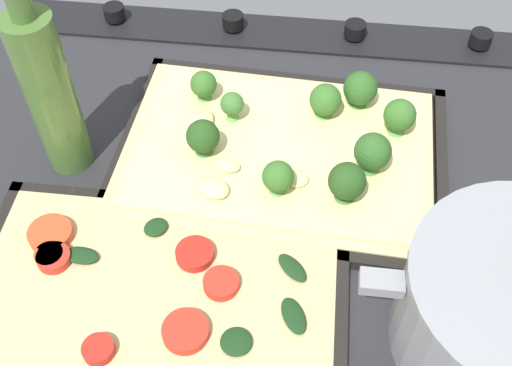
# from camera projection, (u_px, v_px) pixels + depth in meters

# --- Properties ---
(ground_plane) EXTENTS (0.80, 0.68, 0.03)m
(ground_plane) POSITION_uv_depth(u_px,v_px,m) (269.00, 230.00, 0.65)
(ground_plane) COLOR #28282B
(stove_control_panel) EXTENTS (0.77, 0.07, 0.03)m
(stove_control_panel) POSITION_uv_depth(u_px,v_px,m) (293.00, 32.00, 0.83)
(stove_control_panel) COLOR black
(stove_control_panel) RESTS_ON ground_plane
(baking_tray_front) EXTENTS (0.37, 0.28, 0.01)m
(baking_tray_front) POSITION_uv_depth(u_px,v_px,m) (281.00, 157.00, 0.69)
(baking_tray_front) COLOR black
(baking_tray_front) RESTS_ON ground_plane
(broccoli_pizza) EXTENTS (0.35, 0.25, 0.06)m
(broccoli_pizza) POSITION_uv_depth(u_px,v_px,m) (290.00, 145.00, 0.68)
(broccoli_pizza) COLOR #D3B77F
(broccoli_pizza) RESTS_ON baking_tray_front
(baking_tray_back) EXTENTS (0.36, 0.22, 0.01)m
(baking_tray_back) POSITION_uv_depth(u_px,v_px,m) (157.00, 294.00, 0.58)
(baking_tray_back) COLOR black
(baking_tray_back) RESTS_ON ground_plane
(veggie_pizza_back) EXTENTS (0.33, 0.20, 0.02)m
(veggie_pizza_back) POSITION_uv_depth(u_px,v_px,m) (154.00, 289.00, 0.58)
(veggie_pizza_back) COLOR tan
(veggie_pizza_back) RESTS_ON baking_tray_back
(oil_bottle) EXTENTS (0.05, 0.05, 0.24)m
(oil_bottle) POSITION_uv_depth(u_px,v_px,m) (49.00, 91.00, 0.62)
(oil_bottle) COLOR #476B2D
(oil_bottle) RESTS_ON ground_plane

